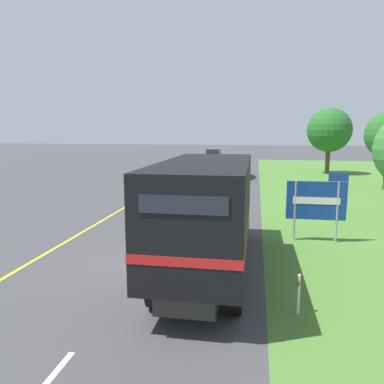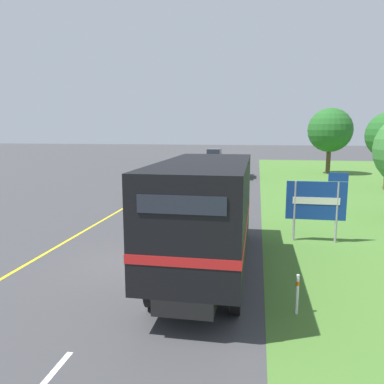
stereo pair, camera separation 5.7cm
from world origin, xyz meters
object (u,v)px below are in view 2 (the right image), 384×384
at_px(delineator_post, 297,293).
at_px(highway_sign, 317,201).
at_px(lead_car_black_ahead, 214,157).
at_px(horse_trailer_truck, 208,209).
at_px(lead_car_white, 176,178).
at_px(roadside_tree_far, 330,130).
at_px(lead_car_grey_ahead, 237,166).

bearing_deg(delineator_post, highway_sign, 78.08).
bearing_deg(lead_car_black_ahead, highway_sign, -76.45).
bearing_deg(delineator_post, horse_trailer_truck, 135.22).
relative_size(lead_car_white, delineator_post, 4.70).
relative_size(highway_sign, roadside_tree_far, 0.42).
xyz_separation_m(lead_car_white, highway_sign, (7.68, -10.32, 0.57)).
xyz_separation_m(lead_car_white, delineator_post, (6.41, -16.35, -0.49)).
bearing_deg(horse_trailer_truck, delineator_post, -44.78).
relative_size(lead_car_grey_ahead, highway_sign, 1.72).
xyz_separation_m(lead_car_black_ahead, roadside_tree_far, (11.96, -6.86, 3.21)).
xyz_separation_m(horse_trailer_truck, lead_car_white, (-4.03, 13.99, -0.91)).
relative_size(lead_car_grey_ahead, lead_car_black_ahead, 1.00).
height_order(highway_sign, delineator_post, highway_sign).
bearing_deg(roadside_tree_far, lead_car_black_ahead, 150.16).
relative_size(lead_car_white, lead_car_black_ahead, 0.98).
bearing_deg(lead_car_white, delineator_post, -68.61).
bearing_deg(highway_sign, delineator_post, -101.92).
bearing_deg(highway_sign, lead_car_black_ahead, 103.55).
relative_size(lead_car_white, lead_car_grey_ahead, 0.98).
height_order(horse_trailer_truck, lead_car_white, horse_trailer_truck).
height_order(lead_car_grey_ahead, delineator_post, lead_car_grey_ahead).
bearing_deg(roadside_tree_far, lead_car_grey_ahead, -153.20).
relative_size(roadside_tree_far, delineator_post, 6.68).
height_order(horse_trailer_truck, lead_car_black_ahead, horse_trailer_truck).
distance_m(lead_car_grey_ahead, highway_sign, 19.89).
bearing_deg(lead_car_white, lead_car_black_ahead, 89.19).
relative_size(horse_trailer_truck, highway_sign, 3.21).
xyz_separation_m(lead_car_white, lead_car_black_ahead, (0.29, 20.36, 0.01)).
bearing_deg(horse_trailer_truck, lead_car_grey_ahead, 90.91).
relative_size(lead_car_grey_ahead, delineator_post, 4.81).
relative_size(lead_car_black_ahead, roadside_tree_far, 0.72).
bearing_deg(lead_car_black_ahead, roadside_tree_far, -29.84).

